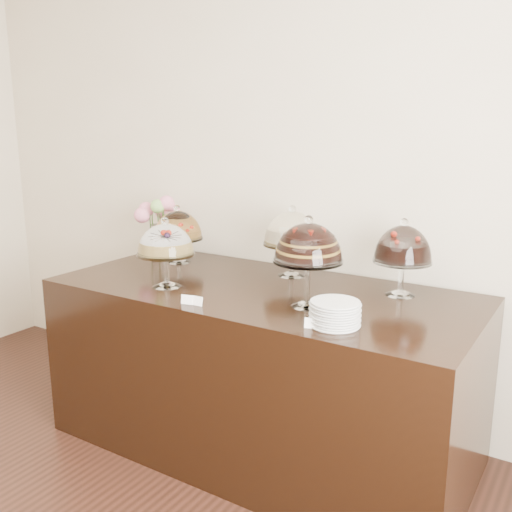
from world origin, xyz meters
The scene contains 12 objects.
wall_back centered at (0.00, 3.00, 1.50)m, with size 5.00×0.04×3.00m, color beige.
display_counter centered at (0.17, 2.45, 0.45)m, with size 2.20×1.00×0.90m, color black.
cake_stand_sugar_sponge centered at (-0.26, 2.21, 1.13)m, with size 0.30×0.30×0.37m.
cake_stand_choco_layer centered at (0.51, 2.31, 1.19)m, with size 0.32×0.32×0.43m.
cake_stand_cheesecake centered at (0.19, 2.75, 1.15)m, with size 0.32×0.32×0.40m.
cake_stand_dark_choco centered at (0.82, 2.71, 1.14)m, with size 0.29×0.29×0.39m.
cake_stand_fruit_tart centered at (-0.55, 2.66, 1.12)m, with size 0.30×0.30×0.35m.
flower_vase centered at (-0.81, 2.76, 1.13)m, with size 0.26×0.30×0.39m.
plate_stack centered at (0.73, 2.14, 0.95)m, with size 0.21×0.21×0.10m.
price_card_left centered at (0.02, 2.03, 0.92)m, with size 0.06×0.01×0.04m, color white.
price_card_right centered at (0.66, 2.05, 0.92)m, with size 0.06×0.01×0.04m, color white.
price_card_extra centered at (0.07, 2.04, 0.92)m, with size 0.06×0.01×0.04m, color white.
Camera 1 is at (1.66, 0.04, 1.73)m, focal length 40.00 mm.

